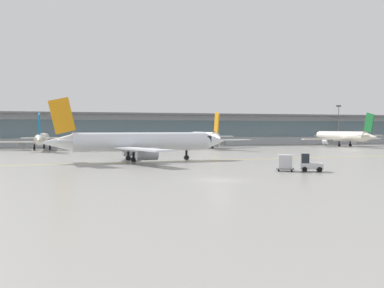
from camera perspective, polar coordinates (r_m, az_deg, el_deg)
The scene contains 10 objects.
ground_plane at distance 44.22m, azimuth 3.67°, elevation -4.63°, with size 400.00×400.00×0.00m, color gray.
taxiway_centreline_stripe at distance 68.31m, azimuth -6.09°, elevation -2.29°, with size 110.00×0.36×0.01m, color yellow.
terminal_concourse at distance 134.76m, azimuth -10.47°, elevation 1.90°, with size 218.48×11.00×9.60m.
gate_airplane_1 at distance 111.97m, azimuth -18.49°, elevation 0.60°, with size 23.92×25.70×8.52m.
gate_airplane_2 at distance 116.22m, azimuth 1.56°, elevation 0.83°, with size 25.39×27.32×9.05m.
gate_airplane_3 at distance 134.06m, azimuth 18.51°, elevation 0.91°, with size 25.89×27.82×9.22m.
taxiing_regional_jet at distance 70.04m, azimuth -6.71°, elevation 0.20°, with size 29.27×27.22×9.70m.
baggage_tug at distance 54.90m, azimuth 14.72°, elevation -2.46°, with size 2.95×2.48×2.10m.
cargo_dolly_lead at distance 54.71m, azimuth 11.75°, elevation -2.28°, with size 2.60×2.37×1.94m.
apron_light_mast_1 at distance 156.41m, azimuth 18.11°, elevation 2.62°, with size 1.80×0.36×12.73m.
Camera 1 is at (-15.59, -41.06, 5.12)m, focal length 41.96 mm.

